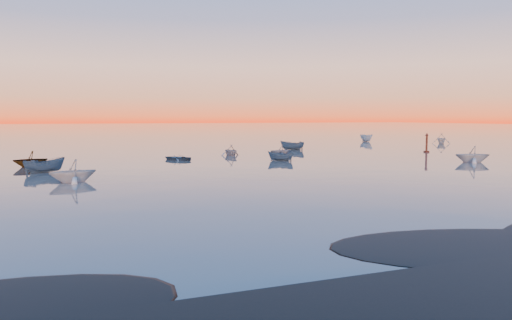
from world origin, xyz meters
TOP-DOWN VIEW (x-y plane):
  - ground at (0.00, 100.00)m, footprint 600.00×600.00m
  - mud_lobes at (0.00, -1.00)m, footprint 140.00×6.00m
  - moored_fleet at (0.00, 53.00)m, footprint 124.00×58.00m
  - boat_near_center at (-16.90, 33.98)m, footprint 2.77×4.16m
  - channel_marker at (34.77, 42.26)m, footprint 0.83×0.83m

SIDE VIEW (x-z plane):
  - ground at x=0.00m, z-range 0.00..0.00m
  - moored_fleet at x=0.00m, z-range -0.60..0.60m
  - boat_near_center at x=-16.90m, z-range -0.66..0.66m
  - mud_lobes at x=0.00m, z-range -0.03..0.05m
  - channel_marker at x=34.77m, z-range -0.31..2.65m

